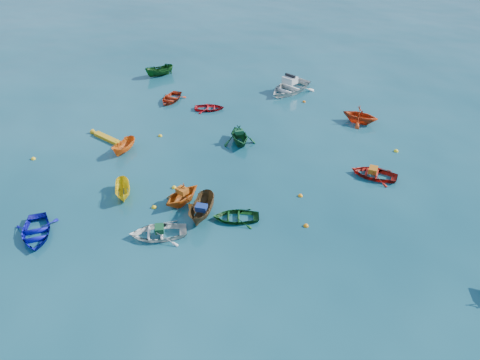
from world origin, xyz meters
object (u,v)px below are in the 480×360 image
at_px(kayak_yellow, 107,140).
at_px(motorboat_white, 289,91).
at_px(dinghy_white_near, 158,235).
at_px(dinghy_blue_sw, 37,235).

relative_size(kayak_yellow, motorboat_white, 0.70).
bearing_deg(kayak_yellow, dinghy_white_near, -115.89).
height_order(dinghy_white_near, kayak_yellow, dinghy_white_near).
distance_m(dinghy_blue_sw, dinghy_white_near, 7.08).
height_order(dinghy_blue_sw, dinghy_white_near, dinghy_blue_sw).
bearing_deg(kayak_yellow, motorboat_white, -20.41).
distance_m(dinghy_blue_sw, kayak_yellow, 11.52).
height_order(kayak_yellow, motorboat_white, motorboat_white).
xyz_separation_m(dinghy_blue_sw, kayak_yellow, (-3.10, 11.10, 0.00)).
bearing_deg(kayak_yellow, dinghy_blue_sw, -149.31).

